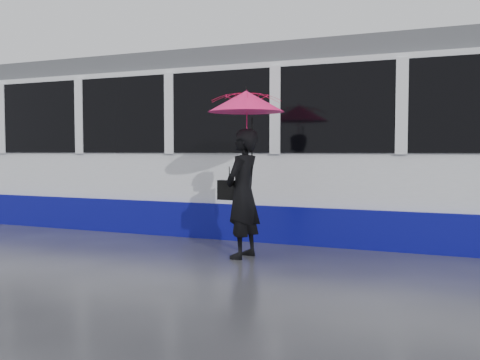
% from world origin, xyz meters
% --- Properties ---
extents(ground, '(90.00, 90.00, 0.00)m').
position_xyz_m(ground, '(0.00, 0.00, 0.00)').
color(ground, '#2B2A2F').
rests_on(ground, ground).
extents(rails, '(34.00, 1.51, 0.02)m').
position_xyz_m(rails, '(0.00, 2.50, 0.01)').
color(rails, '#3F3D38').
rests_on(rails, ground).
extents(tram, '(26.00, 2.56, 3.35)m').
position_xyz_m(tram, '(-0.30, 2.50, 1.64)').
color(tram, white).
rests_on(tram, ground).
extents(woman, '(0.51, 0.72, 1.84)m').
position_xyz_m(woman, '(1.17, -0.04, 0.92)').
color(woman, black).
rests_on(woman, ground).
extents(umbrella, '(1.19, 1.19, 1.24)m').
position_xyz_m(umbrella, '(1.22, -0.04, 2.02)').
color(umbrella, '#FF1586').
rests_on(umbrella, ground).
extents(handbag, '(0.34, 0.18, 0.47)m').
position_xyz_m(handbag, '(0.95, -0.02, 0.97)').
color(handbag, black).
rests_on(handbag, ground).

